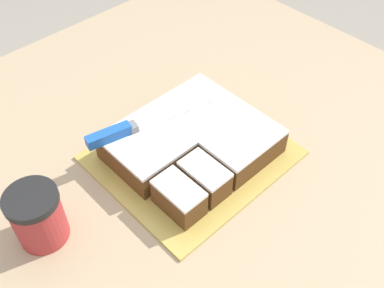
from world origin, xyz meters
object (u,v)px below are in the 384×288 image
object	(u,v)px
cake_board	(192,155)
coffee_cup	(38,216)
cake	(192,142)
knife	(124,130)

from	to	relation	value
cake_board	coffee_cup	distance (m)	0.33
cake	knife	xyz separation A→B (m)	(-0.10, 0.09, 0.04)
cake_board	knife	distance (m)	0.15
cake	cake_board	bearing A→B (deg)	-140.25
knife	coffee_cup	distance (m)	0.23
knife	coffee_cup	xyz separation A→B (m)	(-0.23, -0.05, -0.02)
cake_board	cake	bearing A→B (deg)	39.75
cake	knife	world-z (taller)	knife
cake_board	cake	distance (m)	0.03
cake_board	knife	world-z (taller)	knife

